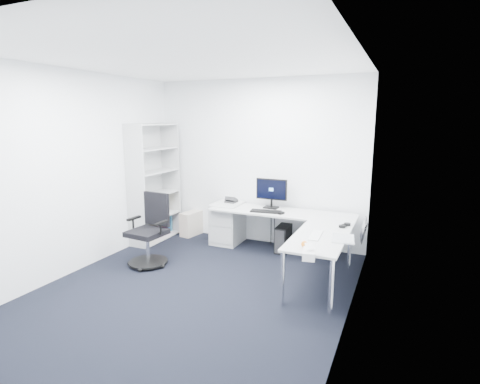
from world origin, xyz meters
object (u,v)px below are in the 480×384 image
at_px(bookshelf, 154,183).
at_px(l_desk, 274,238).
at_px(task_chair, 147,231).
at_px(monitor, 271,193).
at_px(laptop, 344,229).

bearing_deg(bookshelf, l_desk, -1.32).
bearing_deg(bookshelf, task_chair, -59.08).
distance_m(bookshelf, monitor, 2.00).
bearing_deg(task_chair, monitor, 51.18).
bearing_deg(l_desk, monitor, 115.10).
distance_m(task_chair, monitor, 2.00).
height_order(bookshelf, laptop, bookshelf).
distance_m(l_desk, laptop, 1.37).
bearing_deg(laptop, l_desk, 139.72).
xyz_separation_m(task_chair, laptop, (2.66, 0.27, 0.28)).
height_order(l_desk, task_chair, task_chair).
distance_m(l_desk, task_chair, 1.85).
bearing_deg(monitor, task_chair, -133.71).
bearing_deg(laptop, bookshelf, 159.33).
height_order(task_chair, monitor, monitor).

